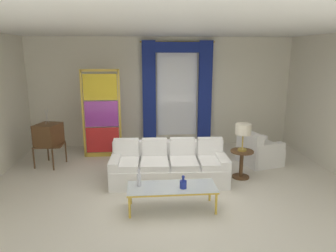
{
  "coord_description": "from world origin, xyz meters",
  "views": [
    {
      "loc": [
        -0.55,
        -5.53,
        2.58
      ],
      "look_at": [
        -0.01,
        0.9,
        1.05
      ],
      "focal_mm": 33.14,
      "sensor_mm": 36.0,
      "label": 1
    }
  ],
  "objects_px": {
    "coffee_table": "(172,188)",
    "peacock_figurine": "(121,152)",
    "table_lamp_brass": "(243,130)",
    "couch_white_long": "(169,166)",
    "round_side_table": "(241,162)",
    "armchair_white": "(258,152)",
    "bottle_blue_decanter": "(139,179)",
    "vintage_tv": "(48,135)",
    "stained_glass_divider": "(102,116)",
    "bottle_crystal_tall": "(183,184)"
  },
  "relations": [
    {
      "from": "coffee_table",
      "to": "peacock_figurine",
      "type": "relative_size",
      "value": 2.47
    },
    {
      "from": "table_lamp_brass",
      "to": "coffee_table",
      "type": "bearing_deg",
      "value": -142.19
    },
    {
      "from": "couch_white_long",
      "to": "round_side_table",
      "type": "relative_size",
      "value": 3.98
    },
    {
      "from": "coffee_table",
      "to": "peacock_figurine",
      "type": "distance_m",
      "value": 2.72
    },
    {
      "from": "couch_white_long",
      "to": "round_side_table",
      "type": "height_order",
      "value": "couch_white_long"
    },
    {
      "from": "coffee_table",
      "to": "armchair_white",
      "type": "bearing_deg",
      "value": 41.92
    },
    {
      "from": "bottle_blue_decanter",
      "to": "armchair_white",
      "type": "xyz_separation_m",
      "value": [
        2.79,
        1.95,
        -0.24
      ]
    },
    {
      "from": "armchair_white",
      "to": "peacock_figurine",
      "type": "height_order",
      "value": "armchair_white"
    },
    {
      "from": "vintage_tv",
      "to": "armchair_white",
      "type": "height_order",
      "value": "vintage_tv"
    },
    {
      "from": "coffee_table",
      "to": "table_lamp_brass",
      "type": "bearing_deg",
      "value": 37.81
    },
    {
      "from": "stained_glass_divider",
      "to": "round_side_table",
      "type": "relative_size",
      "value": 3.7
    },
    {
      "from": "peacock_figurine",
      "to": "table_lamp_brass",
      "type": "relative_size",
      "value": 1.05
    },
    {
      "from": "vintage_tv",
      "to": "armchair_white",
      "type": "xyz_separation_m",
      "value": [
        4.88,
        -0.31,
        -0.44
      ]
    },
    {
      "from": "coffee_table",
      "to": "table_lamp_brass",
      "type": "height_order",
      "value": "table_lamp_brass"
    },
    {
      "from": "peacock_figurine",
      "to": "round_side_table",
      "type": "height_order",
      "value": "round_side_table"
    },
    {
      "from": "coffee_table",
      "to": "stained_glass_divider",
      "type": "distance_m",
      "value": 3.3
    },
    {
      "from": "bottle_blue_decanter",
      "to": "table_lamp_brass",
      "type": "relative_size",
      "value": 0.54
    },
    {
      "from": "table_lamp_brass",
      "to": "bottle_crystal_tall",
      "type": "bearing_deg",
      "value": -136.97
    },
    {
      "from": "coffee_table",
      "to": "armchair_white",
      "type": "distance_m",
      "value": 3.02
    },
    {
      "from": "coffee_table",
      "to": "armchair_white",
      "type": "height_order",
      "value": "armchair_white"
    },
    {
      "from": "coffee_table",
      "to": "bottle_crystal_tall",
      "type": "bearing_deg",
      "value": -25.17
    },
    {
      "from": "vintage_tv",
      "to": "stained_glass_divider",
      "type": "relative_size",
      "value": 0.61
    },
    {
      "from": "bottle_blue_decanter",
      "to": "round_side_table",
      "type": "bearing_deg",
      "value": 28.72
    },
    {
      "from": "coffee_table",
      "to": "vintage_tv",
      "type": "distance_m",
      "value": 3.53
    },
    {
      "from": "armchair_white",
      "to": "table_lamp_brass",
      "type": "relative_size",
      "value": 1.76
    },
    {
      "from": "vintage_tv",
      "to": "stained_glass_divider",
      "type": "bearing_deg",
      "value": 25.49
    },
    {
      "from": "armchair_white",
      "to": "stained_glass_divider",
      "type": "relative_size",
      "value": 0.46
    },
    {
      "from": "coffee_table",
      "to": "bottle_blue_decanter",
      "type": "bearing_deg",
      "value": 173.52
    },
    {
      "from": "bottle_crystal_tall",
      "to": "armchair_white",
      "type": "distance_m",
      "value": 2.95
    },
    {
      "from": "armchair_white",
      "to": "stained_glass_divider",
      "type": "height_order",
      "value": "stained_glass_divider"
    },
    {
      "from": "peacock_figurine",
      "to": "table_lamp_brass",
      "type": "height_order",
      "value": "table_lamp_brass"
    },
    {
      "from": "round_side_table",
      "to": "table_lamp_brass",
      "type": "distance_m",
      "value": 0.67
    },
    {
      "from": "bottle_blue_decanter",
      "to": "stained_glass_divider",
      "type": "xyz_separation_m",
      "value": [
        -0.93,
        2.81,
        0.53
      ]
    },
    {
      "from": "stained_glass_divider",
      "to": "peacock_figurine",
      "type": "bearing_deg",
      "value": -36.28
    },
    {
      "from": "table_lamp_brass",
      "to": "bottle_blue_decanter",
      "type": "bearing_deg",
      "value": -151.28
    },
    {
      "from": "peacock_figurine",
      "to": "round_side_table",
      "type": "relative_size",
      "value": 1.01
    },
    {
      "from": "round_side_table",
      "to": "vintage_tv",
      "type": "bearing_deg",
      "value": 165.48
    },
    {
      "from": "stained_glass_divider",
      "to": "table_lamp_brass",
      "type": "bearing_deg",
      "value": -28.21
    },
    {
      "from": "couch_white_long",
      "to": "bottle_blue_decanter",
      "type": "distance_m",
      "value": 1.3
    },
    {
      "from": "couch_white_long",
      "to": "coffee_table",
      "type": "bearing_deg",
      "value": -92.43
    },
    {
      "from": "bottle_blue_decanter",
      "to": "round_side_table",
      "type": "relative_size",
      "value": 0.51
    },
    {
      "from": "vintage_tv",
      "to": "table_lamp_brass",
      "type": "relative_size",
      "value": 2.36
    },
    {
      "from": "coffee_table",
      "to": "round_side_table",
      "type": "xyz_separation_m",
      "value": [
        1.59,
        1.23,
        -0.02
      ]
    },
    {
      "from": "coffee_table",
      "to": "table_lamp_brass",
      "type": "distance_m",
      "value": 2.11
    },
    {
      "from": "armchair_white",
      "to": "round_side_table",
      "type": "bearing_deg",
      "value": -130.0
    },
    {
      "from": "coffee_table",
      "to": "bottle_crystal_tall",
      "type": "distance_m",
      "value": 0.23
    },
    {
      "from": "peacock_figurine",
      "to": "table_lamp_brass",
      "type": "bearing_deg",
      "value": -26.54
    },
    {
      "from": "vintage_tv",
      "to": "peacock_figurine",
      "type": "height_order",
      "value": "vintage_tv"
    },
    {
      "from": "bottle_blue_decanter",
      "to": "table_lamp_brass",
      "type": "xyz_separation_m",
      "value": [
        2.13,
        1.17,
        0.5
      ]
    },
    {
      "from": "round_side_table",
      "to": "coffee_table",
      "type": "bearing_deg",
      "value": -142.19
    }
  ]
}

